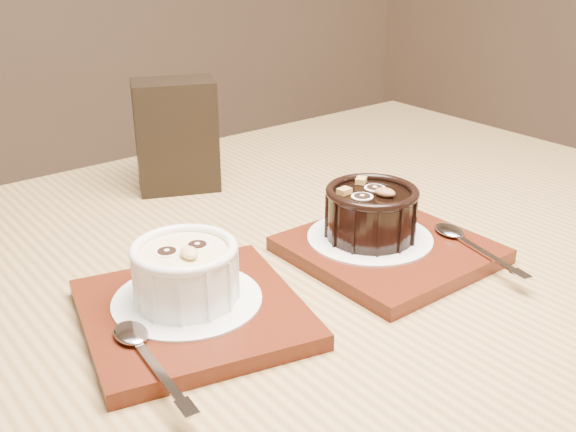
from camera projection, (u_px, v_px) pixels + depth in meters
name	position (u px, v px, depth m)	size (l,w,h in m)	color
table	(268.00, 344.00, 0.71)	(1.28, 0.92, 0.75)	olive
tray_left	(193.00, 313.00, 0.58)	(0.18, 0.18, 0.01)	#561D0E
doily_left	(187.00, 299.00, 0.58)	(0.13, 0.13, 0.00)	white
ramekin_white	(185.00, 270.00, 0.57)	(0.09, 0.09, 0.05)	white
spoon_left	(147.00, 355.00, 0.50)	(0.03, 0.13, 0.01)	silver
tray_right	(389.00, 250.00, 0.69)	(0.18, 0.18, 0.01)	#561D0E
doily_right	(370.00, 237.00, 0.70)	(0.13, 0.13, 0.00)	white
ramekin_dark	(371.00, 210.00, 0.69)	(0.10, 0.10, 0.06)	black
spoon_right	(471.00, 243.00, 0.68)	(0.03, 0.13, 0.01)	silver
condiment_stand	(176.00, 136.00, 0.85)	(0.10, 0.06, 0.14)	black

